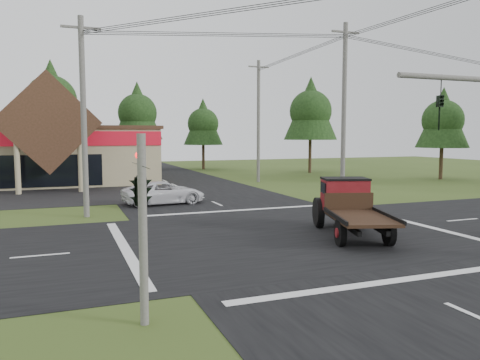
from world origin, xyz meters
name	(u,v)px	position (x,y,z in m)	size (l,w,h in m)	color
ground	(288,235)	(0.00, 0.00, 0.00)	(120.00, 120.00, 0.00)	#394E1B
road_ns	(288,235)	(0.00, 0.00, 0.01)	(12.00, 120.00, 0.02)	black
road_ew	(288,235)	(0.00, 0.00, 0.01)	(120.00, 12.00, 0.02)	black
traffic_signal_corner	(140,172)	(-7.50, -7.32, 3.52)	(0.53, 2.48, 4.40)	#595651
utility_pole_nw	(84,116)	(-8.00, 8.00, 5.39)	(2.00, 0.30, 10.50)	#595651
utility_pole_ne	(344,112)	(8.00, 8.00, 5.89)	(2.00, 0.30, 11.50)	#595651
utility_pole_n	(258,120)	(8.00, 22.00, 5.74)	(2.00, 0.30, 11.20)	#595651
tree_row_c	(51,98)	(-10.00, 41.00, 8.72)	(7.28, 7.28, 13.13)	#332316
tree_row_d	(137,111)	(0.00, 42.00, 7.38)	(6.16, 6.16, 11.11)	#332316
tree_row_e	(203,122)	(8.00, 40.00, 6.03)	(5.04, 5.04, 9.09)	#332316
tree_side_ne	(311,109)	(18.00, 30.00, 7.38)	(6.16, 6.16, 11.11)	#332316
tree_side_e_near	(443,118)	(26.00, 18.00, 6.03)	(5.04, 5.04, 9.09)	#332316
antique_flatbed_truck	(352,208)	(2.43, -1.24, 1.24)	(2.27, 5.95, 2.49)	#610D11
white_pickup	(164,193)	(-3.15, 11.24, 0.72)	(2.40, 5.20, 1.44)	silver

